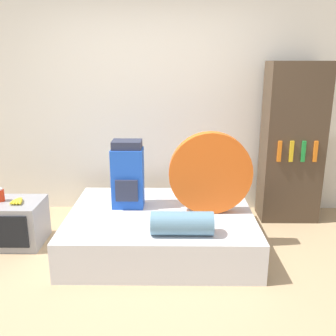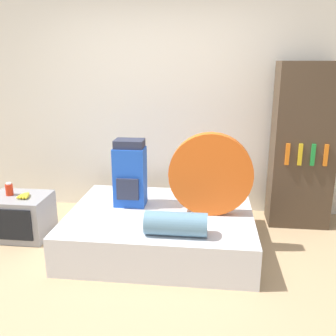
# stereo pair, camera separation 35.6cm
# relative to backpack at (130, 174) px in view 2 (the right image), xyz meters

# --- Properties ---
(ground_plane) EXTENTS (16.00, 16.00, 0.00)m
(ground_plane) POSITION_rel_backpack_xyz_m (0.24, -0.88, -0.70)
(ground_plane) COLOR tan
(wall_back) EXTENTS (8.00, 0.05, 2.60)m
(wall_back) POSITION_rel_backpack_xyz_m (0.24, 0.90, 0.60)
(wall_back) COLOR silver
(wall_back) RESTS_ON ground_plane
(bed) EXTENTS (1.80, 1.42, 0.37)m
(bed) POSITION_rel_backpack_xyz_m (0.33, -0.15, -0.52)
(bed) COLOR silver
(bed) RESTS_ON ground_plane
(backpack) EXTENTS (0.31, 0.26, 0.68)m
(backpack) POSITION_rel_backpack_xyz_m (0.00, 0.00, 0.00)
(backpack) COLOR blue
(backpack) RESTS_ON bed
(tent_bag) EXTENTS (0.80, 0.12, 0.80)m
(tent_bag) POSITION_rel_backpack_xyz_m (0.81, -0.15, 0.07)
(tent_bag) COLOR #E05B19
(tent_bag) RESTS_ON bed
(sleeping_roll) EXTENTS (0.53, 0.21, 0.21)m
(sleeping_roll) POSITION_rel_backpack_xyz_m (0.53, -0.64, -0.23)
(sleeping_roll) COLOR #5B849E
(sleeping_roll) RESTS_ON bed
(television) EXTENTS (0.60, 0.49, 0.45)m
(television) POSITION_rel_backpack_xyz_m (-1.17, -0.11, -0.48)
(television) COLOR #939399
(television) RESTS_ON ground_plane
(canister) EXTENTS (0.08, 0.08, 0.13)m
(canister) POSITION_rel_backpack_xyz_m (-1.27, -0.08, -0.19)
(canister) COLOR red
(canister) RESTS_ON television
(banana_bunch) EXTENTS (0.14, 0.18, 0.04)m
(banana_bunch) POSITION_rel_backpack_xyz_m (-1.08, -0.13, -0.23)
(banana_bunch) COLOR yellow
(banana_bunch) RESTS_ON television
(bookshelf) EXTENTS (0.65, 0.41, 1.80)m
(bookshelf) POSITION_rel_backpack_xyz_m (1.81, 0.59, 0.20)
(bookshelf) COLOR #473828
(bookshelf) RESTS_ON ground_plane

